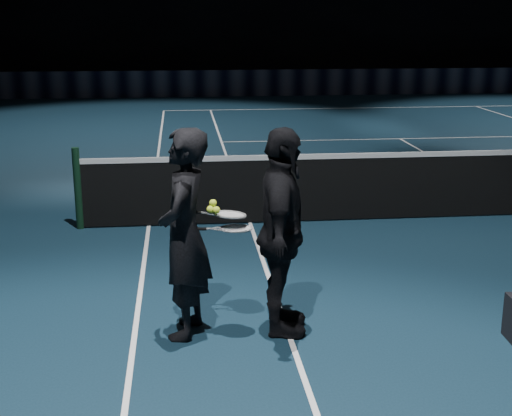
# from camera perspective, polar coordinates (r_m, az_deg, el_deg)

# --- Properties ---
(net_post_left) EXTENTS (0.10, 0.10, 1.10)m
(net_post_left) POSITION_cam_1_polar(r_m,az_deg,el_deg) (9.72, -14.07, 1.52)
(net_post_left) COLOR black
(net_post_left) RESTS_ON floor
(sponsor_backdrop) EXTENTS (22.00, 0.15, 0.90)m
(sponsor_backdrop) POSITION_cam_1_polar(r_m,az_deg,el_deg) (25.47, 5.35, 9.99)
(sponsor_backdrop) COLOR black
(sponsor_backdrop) RESTS_ON floor
(player_a) EXTENTS (0.60, 0.77, 1.87)m
(player_a) POSITION_cam_1_polar(r_m,az_deg,el_deg) (6.24, -5.75, -2.11)
(player_a) COLOR black
(player_a) RESTS_ON floor
(player_b) EXTENTS (0.63, 1.15, 1.87)m
(player_b) POSITION_cam_1_polar(r_m,az_deg,el_deg) (6.25, 2.06, -2.01)
(player_b) COLOR black
(player_b) RESTS_ON floor
(racket_lower) EXTENTS (0.69, 0.26, 0.03)m
(racket_lower) POSITION_cam_1_polar(r_m,az_deg,el_deg) (6.21, -1.62, -1.64)
(racket_lower) COLOR black
(racket_lower) RESTS_ON player_a
(racket_upper) EXTENTS (0.68, 0.23, 0.10)m
(racket_upper) POSITION_cam_1_polar(r_m,az_deg,el_deg) (6.22, -2.09, -0.53)
(racket_upper) COLOR black
(racket_upper) RESTS_ON player_b
(tennis_balls) EXTENTS (0.12, 0.10, 0.12)m
(tennis_balls) POSITION_cam_1_polar(r_m,az_deg,el_deg) (6.17, -3.44, 0.02)
(tennis_balls) COLOR #C5E530
(tennis_balls) RESTS_ON racket_upper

